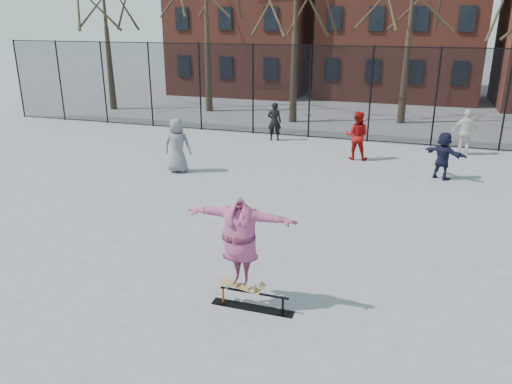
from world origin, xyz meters
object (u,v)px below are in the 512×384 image
(skateboard, at_px, (241,287))
(bystander_black, at_px, (274,121))
(bystander_red, at_px, (357,136))
(bystander_navy, at_px, (443,156))
(skate_rail, at_px, (252,302))
(skater, at_px, (240,244))
(bystander_grey, at_px, (177,145))
(bystander_white, at_px, (466,132))

(skateboard, distance_m, bystander_black, 13.33)
(bystander_black, bearing_deg, bystander_red, 140.23)
(bystander_black, bearing_deg, bystander_navy, 140.44)
(skate_rail, xyz_separation_m, skater, (-0.23, 0.00, 1.13))
(bystander_red, bearing_deg, skateboard, 86.84)
(skate_rail, distance_m, bystander_black, 13.40)
(bystander_grey, bearing_deg, skateboard, 113.93)
(skateboard, distance_m, bystander_red, 10.98)
(skateboard, xyz_separation_m, bystander_black, (-3.11, 12.96, 0.43))
(skateboard, distance_m, bystander_white, 13.75)
(bystander_white, bearing_deg, skater, 70.90)
(bystander_navy, bearing_deg, skateboard, 99.26)
(bystander_red, distance_m, bystander_navy, 3.40)
(skate_rail, relative_size, bystander_black, 0.94)
(skate_rail, relative_size, bystander_red, 0.86)
(bystander_red, xyz_separation_m, bystander_white, (3.91, 2.01, -0.03))
(skate_rail, relative_size, skater, 0.77)
(skate_rail, xyz_separation_m, bystander_red, (0.44, 10.95, 0.77))
(bystander_grey, relative_size, bystander_black, 1.14)
(bystander_navy, bearing_deg, bystander_white, -73.44)
(bystander_white, height_order, bystander_navy, bystander_white)
(bystander_grey, bearing_deg, skater, 113.93)
(skater, relative_size, bystander_navy, 1.29)
(skate_rail, bearing_deg, bystander_navy, 69.79)
(bystander_grey, relative_size, bystander_red, 1.03)
(bystander_grey, xyz_separation_m, bystander_navy, (8.63, 2.00, -0.15))
(skate_rail, height_order, bystander_navy, bystander_navy)
(bystander_white, bearing_deg, skate_rail, 71.81)
(bystander_grey, bearing_deg, bystander_white, -159.60)
(bystander_white, bearing_deg, bystander_navy, 76.25)
(skate_rail, relative_size, skateboard, 1.90)
(bystander_red, height_order, bystander_white, bystander_red)
(skate_rail, relative_size, bystander_grey, 0.83)
(bystander_black, xyz_separation_m, bystander_red, (3.78, -2.01, 0.08))
(skater, distance_m, bystander_white, 13.75)
(bystander_grey, bearing_deg, skate_rail, 115.13)
(bystander_grey, bearing_deg, bystander_navy, -176.88)
(bystander_red, bearing_deg, bystander_white, -152.49)
(bystander_grey, distance_m, bystander_black, 5.87)
(bystander_black, distance_m, bystander_white, 7.69)
(bystander_black, bearing_deg, skateboard, 91.71)
(skateboard, height_order, bystander_white, bystander_white)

